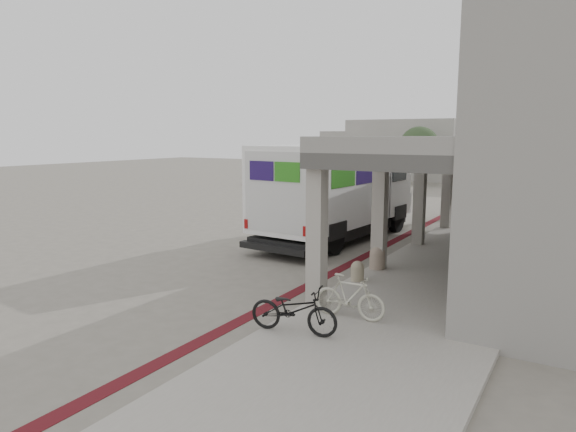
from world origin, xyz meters
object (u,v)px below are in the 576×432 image
Objects in this scene: fedex_truck at (337,190)px; utility_cabinet at (471,246)px; bench at (484,262)px; bicycle_cream at (350,297)px; bicycle_black at (294,310)px.

utility_cabinet is at bearing -9.58° from fedex_truck.
bicycle_cream is at bearing -101.22° from bench.
fedex_truck is 5.68m from utility_cabinet.
bicycle_black is 1.14× the size of bicycle_cream.
bicycle_black is at bearing 153.28° from bicycle_cream.
fedex_truck reaches higher than bench.
fedex_truck is at bearing 11.71° from bicycle_black.
utility_cabinet and bicycle_cream have the same top height.
bench is 1.08× the size of bicycle_black.
bicycle_black is (-1.80, -8.08, -0.00)m from utility_cabinet.
bench is at bearing -19.53° from fedex_truck.
fedex_truck is at bearing 25.16° from bicycle_cream.
utility_cabinet is 8.28m from bicycle_black.
bicycle_black is at bearing -106.13° from utility_cabinet.
bench is 5.72m from bicycle_cream.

